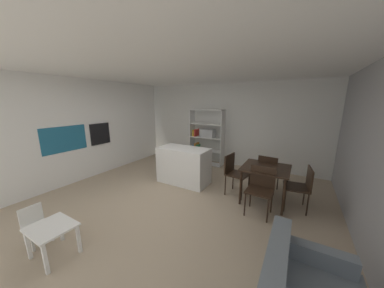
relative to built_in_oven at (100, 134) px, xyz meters
name	(u,v)px	position (x,y,z in m)	size (l,w,h in m)	color
ground_plane	(163,201)	(2.56, -0.43, -1.17)	(9.01, 9.01, 0.00)	tan
ceiling_slab	(158,67)	(2.56, -0.43, 1.50)	(6.56, 6.22, 0.06)	white
back_partition	(220,124)	(2.56, 2.65, 0.15)	(6.56, 0.06, 2.64)	silver
tall_cabinet_run_left	(77,129)	(-0.34, -0.43, 0.15)	(0.64, 5.61, 2.64)	white
cabinet_niche_splashback	(65,139)	(-0.02, -0.93, 0.00)	(0.01, 1.03, 0.62)	#1E6084
built_in_oven	(100,134)	(0.00, 0.00, 0.00)	(0.06, 0.57, 0.59)	black
kitchen_island	(184,165)	(2.42, 0.60, -0.71)	(1.28, 0.65, 0.92)	white
open_bookshelf	(206,136)	(2.23, 2.28, -0.23)	(1.13, 0.35, 1.81)	white
child_table	(52,231)	(2.20, -2.31, -0.80)	(0.55, 0.48, 0.45)	white
child_chair_left	(35,223)	(1.67, -2.31, -0.86)	(0.29, 0.29, 0.56)	white
dining_table	(266,171)	(4.39, 0.64, -0.50)	(0.90, 0.88, 0.75)	black
dining_chair_near	(261,186)	(4.39, 0.17, -0.63)	(0.47, 0.44, 0.87)	black
dining_chair_island_side	(234,170)	(3.72, 0.65, -0.62)	(0.51, 0.50, 0.90)	black
dining_chair_window_side	(302,184)	(5.05, 0.65, -0.65)	(0.50, 0.51, 0.86)	black
dining_chair_far	(268,170)	(4.37, 1.10, -0.64)	(0.46, 0.45, 0.87)	black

